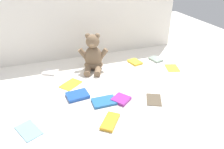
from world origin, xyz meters
TOP-DOWN VIEW (x-y plane):
  - ground_plane at (0.00, 0.00)m, footprint 3.20×3.20m
  - backdrop_drape at (0.00, 0.47)m, footprint 1.48×0.03m
  - teddy_bear at (-0.05, 0.20)m, footprint 0.22×0.22m
  - book_case_0 at (0.50, 0.01)m, footprint 0.12×0.14m
  - book_case_1 at (-0.24, -0.12)m, footprint 0.14×0.11m
  - book_case_2 at (-0.11, -0.23)m, footprint 0.14×0.09m
  - book_case_3 at (-0.01, -0.24)m, footprint 0.13×0.13m
  - book_case_4 at (-0.36, 0.24)m, footprint 0.12×0.11m
  - book_case_5 at (0.17, -0.30)m, footprint 0.13×0.15m
  - book_case_6 at (0.28, 0.19)m, footprint 0.10×0.12m
  - book_case_7 at (-0.13, -0.40)m, footprint 0.13×0.15m
  - book_case_8 at (-0.25, 0.03)m, footprint 0.16×0.15m
  - book_case_9 at (0.46, 0.18)m, footprint 0.09×0.11m
  - book_case_10 at (-0.52, -0.33)m, footprint 0.14×0.16m

SIDE VIEW (x-z plane):
  - ground_plane at x=0.00m, z-range 0.00..0.00m
  - book_case_0 at x=0.50m, z-range 0.00..0.01m
  - book_case_5 at x=0.17m, z-range 0.00..0.01m
  - book_case_10 at x=-0.52m, z-range 0.00..0.01m
  - book_case_8 at x=-0.25m, z-range 0.00..0.01m
  - book_case_2 at x=-0.11m, z-range 0.00..0.01m
  - book_case_9 at x=0.46m, z-range 0.00..0.01m
  - book_case_4 at x=-0.36m, z-range 0.00..0.02m
  - book_case_6 at x=0.28m, z-range 0.00..0.02m
  - book_case_7 at x=-0.13m, z-range 0.00..0.02m
  - book_case_3 at x=-0.01m, z-range 0.00..0.02m
  - book_case_1 at x=-0.24m, z-range 0.00..0.02m
  - teddy_bear at x=-0.05m, z-range -0.03..0.23m
  - backdrop_drape at x=0.00m, z-range 0.00..0.59m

